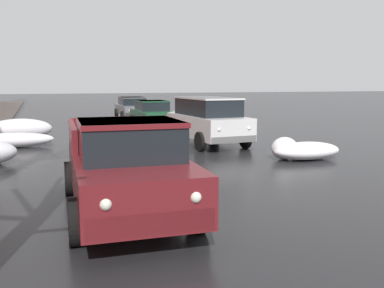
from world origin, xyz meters
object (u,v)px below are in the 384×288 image
at_px(sedan_grey_parked_far_down_block, 133,107).
at_px(sedan_green_parked_kerbside_mid, 153,113).
at_px(pickup_truck_maroon_approaching_near_lane, 125,166).
at_px(suv_white_parked_kerbside_close, 208,119).

bearing_deg(sedan_grey_parked_far_down_block, sedan_green_parked_kerbside_mid, -91.63).
xyz_separation_m(pickup_truck_maroon_approaching_near_lane, sedan_green_parked_kerbside_mid, (4.33, 14.90, -0.13)).
bearing_deg(sedan_green_parked_kerbside_mid, sedan_grey_parked_far_down_block, 88.37).
relative_size(pickup_truck_maroon_approaching_near_lane, sedan_grey_parked_far_down_block, 1.18).
xyz_separation_m(sedan_green_parked_kerbside_mid, sedan_grey_parked_far_down_block, (0.17, 6.03, 0.00)).
bearing_deg(pickup_truck_maroon_approaching_near_lane, sedan_grey_parked_far_down_block, 77.87).
distance_m(sedan_green_parked_kerbside_mid, sedan_grey_parked_far_down_block, 6.03).
distance_m(pickup_truck_maroon_approaching_near_lane, sedan_green_parked_kerbside_mid, 15.52).
height_order(suv_white_parked_kerbside_close, sedan_grey_parked_far_down_block, suv_white_parked_kerbside_close).
xyz_separation_m(suv_white_parked_kerbside_close, sedan_grey_parked_far_down_block, (-0.15, 13.24, -0.23)).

